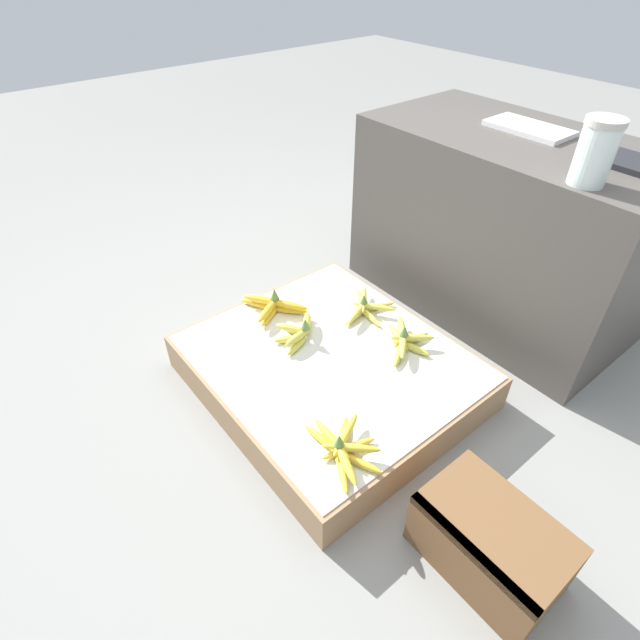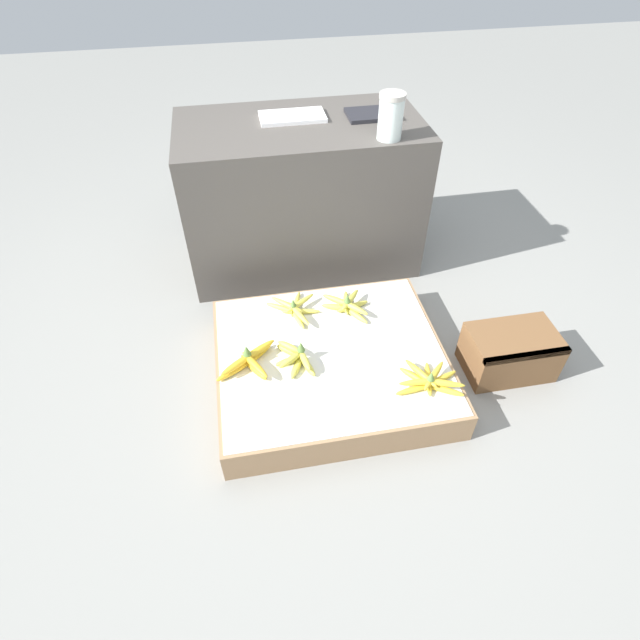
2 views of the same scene
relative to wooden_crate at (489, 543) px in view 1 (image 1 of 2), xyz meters
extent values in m
plane|color=gray|center=(-0.75, 0.09, -0.10)|extent=(10.00, 10.00, 0.00)
cube|color=#997551|center=(-0.75, 0.09, -0.03)|extent=(0.92, 0.81, 0.14)
cube|color=silver|center=(-0.75, 0.09, 0.04)|extent=(0.89, 0.79, 0.00)
cube|color=#4C4742|center=(-0.72, 0.96, 0.26)|extent=(1.13, 0.60, 0.73)
cube|color=brown|center=(0.00, 0.00, 0.00)|extent=(0.36, 0.23, 0.20)
cube|color=#4E3520|center=(0.00, -0.10, 0.09)|extent=(0.36, 0.02, 0.02)
ellipsoid|color=gold|center=(-0.37, -0.17, 0.06)|extent=(0.16, 0.11, 0.02)
ellipsoid|color=gold|center=(-0.37, -0.13, 0.06)|extent=(0.16, 0.08, 0.02)
ellipsoid|color=gold|center=(-0.41, -0.12, 0.06)|extent=(0.07, 0.17, 0.02)
ellipsoid|color=gold|center=(-0.45, -0.11, 0.06)|extent=(0.12, 0.14, 0.02)
ellipsoid|color=gold|center=(-0.47, -0.16, 0.06)|extent=(0.17, 0.04, 0.02)
ellipsoid|color=gold|center=(-0.37, -0.16, 0.08)|extent=(0.17, 0.08, 0.02)
ellipsoid|color=gold|center=(-0.39, -0.12, 0.08)|extent=(0.13, 0.14, 0.02)
ellipsoid|color=gold|center=(-0.44, -0.10, 0.08)|extent=(0.09, 0.16, 0.02)
ellipsoid|color=gold|center=(-0.45, -0.15, 0.08)|extent=(0.17, 0.04, 0.02)
cone|color=#5B7F3D|center=(-0.42, -0.15, 0.11)|extent=(0.03, 0.03, 0.04)
ellipsoid|color=gold|center=(-1.13, 0.06, 0.06)|extent=(0.16, 0.11, 0.03)
ellipsoid|color=gold|center=(-1.06, 0.06, 0.06)|extent=(0.11, 0.16, 0.03)
ellipsoid|color=gold|center=(-1.04, 0.12, 0.06)|extent=(0.15, 0.13, 0.03)
ellipsoid|color=gold|center=(-1.11, 0.07, 0.09)|extent=(0.15, 0.12, 0.03)
ellipsoid|color=gold|center=(-1.05, 0.05, 0.09)|extent=(0.11, 0.16, 0.03)
ellipsoid|color=gold|center=(-1.03, 0.12, 0.09)|extent=(0.16, 0.11, 0.03)
cone|color=#5B7F3D|center=(-1.08, 0.09, 0.12)|extent=(0.03, 0.03, 0.05)
ellipsoid|color=gold|center=(-0.91, 0.12, 0.06)|extent=(0.10, 0.10, 0.03)
ellipsoid|color=gold|center=(-0.92, 0.07, 0.06)|extent=(0.11, 0.05, 0.03)
ellipsoid|color=gold|center=(-0.90, 0.02, 0.06)|extent=(0.08, 0.11, 0.03)
ellipsoid|color=gold|center=(-0.85, 0.02, 0.06)|extent=(0.06, 0.11, 0.03)
ellipsoid|color=gold|center=(-0.91, 0.12, 0.09)|extent=(0.10, 0.09, 0.03)
ellipsoid|color=gold|center=(-0.91, 0.05, 0.09)|extent=(0.11, 0.08, 0.03)
ellipsoid|color=gold|center=(-0.86, 0.04, 0.09)|extent=(0.05, 0.11, 0.03)
cone|color=#5B7F3D|center=(-0.87, 0.08, 0.12)|extent=(0.03, 0.03, 0.04)
ellipsoid|color=#DBCC4C|center=(-0.85, 0.32, 0.06)|extent=(0.06, 0.17, 0.02)
ellipsoid|color=#DBCC4C|center=(-0.83, 0.35, 0.06)|extent=(0.17, 0.05, 0.02)
ellipsoid|color=#DBCC4C|center=(-0.84, 0.40, 0.06)|extent=(0.08, 0.17, 0.02)
ellipsoid|color=#DBCC4C|center=(-0.90, 0.38, 0.06)|extent=(0.15, 0.11, 0.02)
ellipsoid|color=#DBCC4C|center=(-0.84, 0.31, 0.08)|extent=(0.08, 0.16, 0.02)
ellipsoid|color=#DBCC4C|center=(-0.83, 0.38, 0.08)|extent=(0.15, 0.12, 0.02)
ellipsoid|color=#DBCC4C|center=(-0.88, 0.38, 0.08)|extent=(0.13, 0.13, 0.02)
cone|color=#5B7F3D|center=(-0.86, 0.35, 0.11)|extent=(0.03, 0.03, 0.04)
ellipsoid|color=gold|center=(-0.60, 0.29, 0.06)|extent=(0.10, 0.15, 0.03)
ellipsoid|color=gold|center=(-0.60, 0.33, 0.06)|extent=(0.16, 0.07, 0.03)
ellipsoid|color=gold|center=(-0.62, 0.36, 0.06)|extent=(0.05, 0.16, 0.03)
ellipsoid|color=gold|center=(-0.66, 0.34, 0.06)|extent=(0.15, 0.08, 0.03)
ellipsoid|color=gold|center=(-0.61, 0.30, 0.08)|extent=(0.12, 0.13, 0.03)
ellipsoid|color=gold|center=(-0.61, 0.35, 0.08)|extent=(0.12, 0.14, 0.03)
ellipsoid|color=gold|center=(-0.66, 0.35, 0.08)|extent=(0.14, 0.12, 0.03)
cone|color=#5B7F3D|center=(-0.63, 0.33, 0.12)|extent=(0.03, 0.03, 0.04)
cylinder|color=silver|center=(-0.37, 0.74, 0.71)|extent=(0.10, 0.10, 0.17)
cylinder|color=#B7B2A8|center=(-0.37, 0.74, 0.80)|extent=(0.11, 0.11, 0.02)
cube|color=white|center=(-0.75, 1.02, 0.64)|extent=(0.30, 0.16, 0.02)
cube|color=#232328|center=(-0.38, 0.98, 0.64)|extent=(0.24, 0.16, 0.02)
camera|label=1|loc=(0.22, -0.73, 1.23)|focal=28.00mm
camera|label=2|loc=(-1.04, -1.24, 1.53)|focal=28.00mm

